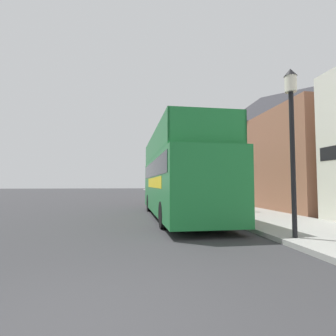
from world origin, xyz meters
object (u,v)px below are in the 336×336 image
(parked_car_ahead_of_bus, at_px, (165,195))
(lamp_post_second, at_px, (212,148))
(lamp_post_nearest, at_px, (292,120))
(tour_bus, at_px, (178,180))

(parked_car_ahead_of_bus, xyz_separation_m, lamp_post_second, (1.79, -6.54, 2.96))
(lamp_post_nearest, bearing_deg, parked_car_ahead_of_bus, 96.47)
(lamp_post_second, bearing_deg, lamp_post_nearest, -91.42)
(tour_bus, height_order, parked_car_ahead_of_bus, tour_bus)
(parked_car_ahead_of_bus, distance_m, lamp_post_nearest, 14.47)
(parked_car_ahead_of_bus, height_order, lamp_post_second, lamp_post_second)
(parked_car_ahead_of_bus, relative_size, lamp_post_second, 0.77)
(lamp_post_nearest, distance_m, lamp_post_second, 7.59)
(lamp_post_nearest, height_order, lamp_post_second, lamp_post_second)
(tour_bus, bearing_deg, lamp_post_second, 37.48)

